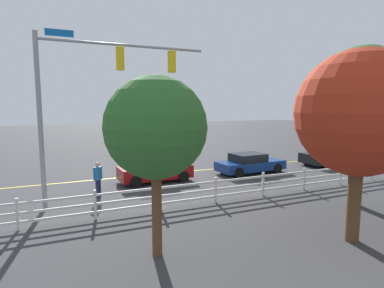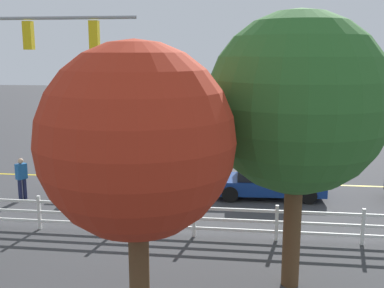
{
  "view_description": "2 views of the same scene",
  "coord_description": "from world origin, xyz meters",
  "px_view_note": "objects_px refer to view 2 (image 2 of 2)",
  "views": [
    {
      "loc": [
        6.09,
        18.66,
        4.31
      ],
      "look_at": [
        -1.99,
        0.51,
        1.89
      ],
      "focal_mm": 29.1,
      "sensor_mm": 36.0,
      "label": 1
    },
    {
      "loc": [
        -4.72,
        20.78,
        5.81
      ],
      "look_at": [
        -2.2,
        0.87,
        1.88
      ],
      "focal_mm": 43.9,
      "sensor_mm": 36.0,
      "label": 2
    }
  ],
  "objects_px": {
    "tree_1": "(297,104)",
    "car_1": "(266,182)",
    "pedestrian": "(22,177)",
    "tree_2": "(136,142)",
    "car_2": "(116,173)"
  },
  "relations": [
    {
      "from": "tree_1",
      "to": "car_1",
      "type": "bearing_deg",
      "value": -86.91
    },
    {
      "from": "pedestrian",
      "to": "tree_1",
      "type": "relative_size",
      "value": 0.25
    },
    {
      "from": "tree_2",
      "to": "car_1",
      "type": "bearing_deg",
      "value": -106.22
    },
    {
      "from": "car_2",
      "to": "tree_2",
      "type": "bearing_deg",
      "value": -73.41
    },
    {
      "from": "car_1",
      "to": "car_2",
      "type": "height_order",
      "value": "car_2"
    },
    {
      "from": "tree_2",
      "to": "pedestrian",
      "type": "bearing_deg",
      "value": -50.69
    },
    {
      "from": "car_2",
      "to": "tree_1",
      "type": "bearing_deg",
      "value": -50.85
    },
    {
      "from": "car_1",
      "to": "tree_2",
      "type": "bearing_deg",
      "value": -109.27
    },
    {
      "from": "pedestrian",
      "to": "tree_1",
      "type": "xyz_separation_m",
      "value": [
        -10.11,
        5.82,
        3.69
      ]
    },
    {
      "from": "car_1",
      "to": "car_2",
      "type": "distance_m",
      "value": 6.36
    },
    {
      "from": "car_2",
      "to": "tree_1",
      "type": "xyz_separation_m",
      "value": [
        -6.76,
        7.68,
        3.91
      ]
    },
    {
      "from": "tree_1",
      "to": "tree_2",
      "type": "height_order",
      "value": "tree_1"
    },
    {
      "from": "car_1",
      "to": "car_2",
      "type": "relative_size",
      "value": 1.1
    },
    {
      "from": "car_2",
      "to": "tree_1",
      "type": "distance_m",
      "value": 10.95
    },
    {
      "from": "tree_1",
      "to": "tree_2",
      "type": "bearing_deg",
      "value": 37.21
    }
  ]
}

